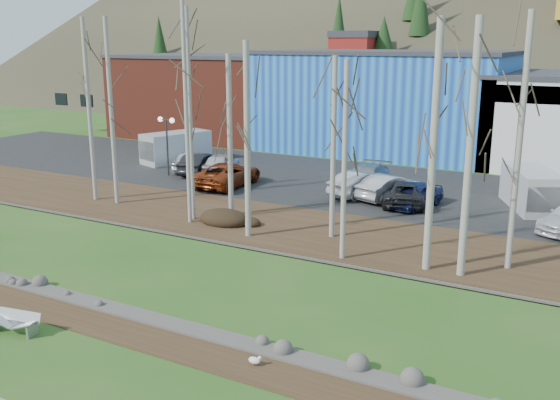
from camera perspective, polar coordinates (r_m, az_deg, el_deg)
The scene contains 35 objects.
ground at distance 18.91m, azimuth -14.96°, elevation -14.85°, with size 200.00×200.00×0.00m, color #245517.
dirt_strip at distance 20.27m, azimuth -10.79°, elevation -12.47°, with size 80.00×1.80×0.03m, color #382616.
near_bank_rocks at distance 20.97m, azimuth -9.02°, elevation -11.48°, with size 80.00×0.80×0.50m, color #47423D, non-canonical shape.
river at distance 24.03m, azimuth -2.99°, elevation -7.85°, with size 80.00×8.00×0.90m, color black, non-canonical shape.
far_bank_rocks at distance 27.36m, azimuth 1.55°, elevation -5.02°, with size 80.00×0.80×0.46m, color #47423D, non-canonical shape.
far_bank at distance 30.08m, azimuth 4.35°, elevation -3.10°, with size 80.00×7.00×0.15m, color #382616.
parking_lot at distance 39.55m, azimuth 10.71°, elevation 0.94°, with size 80.00×14.00×0.14m, color black.
building_brick at distance 62.25m, azimuth -6.46°, elevation 9.51°, with size 16.32×12.24×7.80m.
building_blue at distance 53.92m, azimuth 9.57°, elevation 8.93°, with size 20.40×12.24×8.30m.
bench_damaged at distance 21.96m, azimuth -22.98°, elevation -10.24°, with size 1.67×0.79×0.71m.
seagull at distance 18.48m, azimuth -2.32°, elevation -14.43°, with size 0.44×0.22×0.32m.
dirt_mound at distance 31.57m, azimuth -5.13°, elevation -1.63°, with size 2.65×1.87×0.52m, color black.
birch_0 at distance 36.84m, azimuth -17.05°, elevation 7.77°, with size 0.24×0.24×10.20m.
birch_1 at distance 31.52m, azimuth -8.22°, elevation 7.56°, with size 0.21×0.21×10.54m.
birch_2 at distance 32.16m, azimuth -4.61°, elevation 5.79°, with size 0.27×0.27×8.32m.
birch_3 at distance 30.90m, azimuth -8.57°, elevation 7.96°, with size 0.21×0.21×11.14m.
birch_4 at distance 28.48m, azimuth -3.02°, elevation 5.36°, with size 0.28×0.28×8.96m.
birch_5 at distance 28.47m, azimuth 4.90°, elevation 4.66°, with size 0.24×0.24×8.31m.
birch_6 at distance 25.57m, azimuth 5.92°, elevation 3.44°, with size 0.22×0.22×8.23m.
birch_7 at distance 24.42m, azimuth 16.96°, elevation 4.27°, with size 0.30×0.30×9.82m.
birch_8 at distance 25.83m, azimuth 21.01°, elevation 4.72°, with size 0.26×0.26×10.05m.
birch_10 at distance 35.68m, azimuth -15.17°, elevation 7.71°, with size 0.24×0.24×10.20m.
birch_11 at distance 24.74m, azimuth 13.83°, elevation 4.60°, with size 0.30×0.30×9.82m.
street_lamp at distance 42.83m, azimuth -10.33°, elevation 6.33°, with size 1.50×0.55×3.97m.
car_0 at distance 44.54m, azimuth -8.07°, elevation 3.62°, with size 1.76×4.37×1.49m, color silver.
car_1 at distance 43.48m, azimuth -7.35°, elevation 3.36°, with size 1.53×4.40×1.45m, color black.
car_2 at distance 39.53m, azimuth -4.79°, elevation 2.35°, with size 2.48×5.38×1.50m, color #8F3714.
car_3 at distance 38.32m, azimuth 7.75°, elevation 1.93°, with size 2.17×5.33×1.55m, color gray.
car_4 at distance 35.20m, azimuth 12.34°, elevation 0.45°, with size 1.60×3.97×1.35m, color navy.
car_5 at distance 37.18m, azimuth 7.41°, elevation 1.49°, with size 1.55×4.44×1.46m, color #B8B7BA.
car_6 at distance 35.72m, azimuth 11.39°, elevation 0.68°, with size 2.20×4.78×1.33m, color #272729.
car_8 at distance 43.12m, azimuth -5.43°, elevation 3.34°, with size 1.76×4.37×1.49m, color silver.
car_9 at distance 36.60m, azimuth 9.93°, elevation 1.19°, with size 1.55×4.44×1.46m, color #B8B7BA.
van_white at distance 36.54m, azimuth 22.09°, elevation 0.87°, with size 3.93×5.32×2.15m.
van_grey at distance 47.83m, azimuth -9.70°, elevation 4.76°, with size 3.66×5.56×2.25m.
Camera 1 is at (11.81, -11.65, 9.08)m, focal length 40.00 mm.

